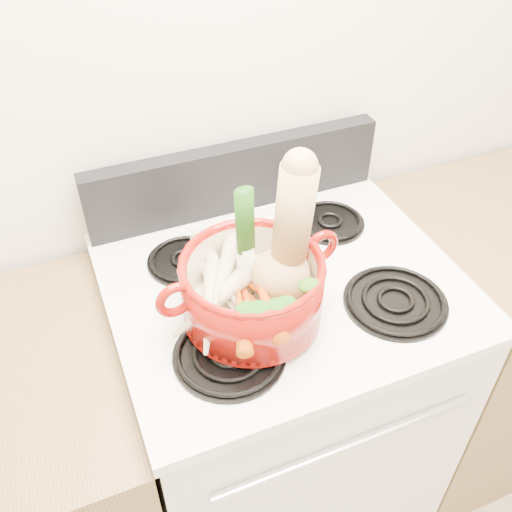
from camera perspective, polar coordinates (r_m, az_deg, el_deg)
name	(u,v)px	position (r m, az deg, el deg)	size (l,w,h in m)	color
wall_back	(225,70)	(1.37, -3.09, 18.11)	(3.50, 0.02, 2.60)	white
stove_body	(278,405)	(1.66, 2.25, -14.68)	(0.76, 0.65, 0.92)	silver
cooktop	(284,284)	(1.30, 2.79, -2.80)	(0.78, 0.67, 0.03)	white
control_backsplash	(236,177)	(1.45, -2.04, 7.88)	(0.76, 0.05, 0.18)	black
oven_handle	(350,446)	(1.24, 9.42, -18.24)	(0.02, 0.02, 0.60)	silver
burner_front_left	(229,353)	(1.13, -2.68, -9.70)	(0.22, 0.22, 0.02)	black
burner_front_right	(396,300)	(1.26, 13.79, -4.33)	(0.22, 0.22, 0.02)	black
burner_back_left	(184,259)	(1.33, -7.16, -0.32)	(0.17, 0.17, 0.02)	black
burner_back_right	(330,221)	(1.44, 7.40, 3.47)	(0.17, 0.17, 0.02)	black
dutch_oven	(252,289)	(1.14, -0.38, -3.35)	(0.28, 0.28, 0.14)	maroon
pot_handle_left	(175,300)	(1.06, -8.07, -4.37)	(0.08, 0.08, 0.02)	maroon
pot_handle_right	(321,247)	(1.17, 6.54, 0.95)	(0.08, 0.08, 0.02)	maroon
squash	(293,234)	(1.09, 3.68, 2.16)	(0.13, 0.13, 0.31)	tan
leek	(246,242)	(1.11, -1.03, 1.39)	(0.04, 0.04, 0.26)	silver
ginger	(253,267)	(1.22, -0.32, -1.06)	(0.08, 0.06, 0.04)	#D9B985
parsnip_0	(224,290)	(1.16, -3.18, -3.41)	(0.05, 0.05, 0.25)	beige
parsnip_1	(210,306)	(1.12, -4.62, -5.04)	(0.04, 0.04, 0.21)	beige
parsnip_2	(213,279)	(1.17, -4.33, -2.27)	(0.04, 0.04, 0.18)	beige
parsnip_3	(211,303)	(1.11, -4.57, -4.71)	(0.04, 0.04, 0.20)	beige
parsnip_4	(218,269)	(1.17, -3.81, -1.31)	(0.04, 0.04, 0.21)	beige
parsnip_5	(224,274)	(1.14, -3.26, -1.78)	(0.05, 0.05, 0.24)	beige
carrot_0	(268,318)	(1.11, 1.17, -6.25)	(0.03, 0.03, 0.15)	#BF4B09
carrot_1	(250,313)	(1.11, -0.62, -5.77)	(0.04, 0.04, 0.17)	#CD3C0A
carrot_2	(275,299)	(1.13, 1.94, -4.36)	(0.03, 0.03, 0.18)	#CD5E0A
carrot_3	(242,322)	(1.08, -1.44, -6.62)	(0.03, 0.03, 0.15)	#DE550B
carrot_4	(268,307)	(1.09, 1.17, -5.12)	(0.03, 0.03, 0.17)	#C65509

